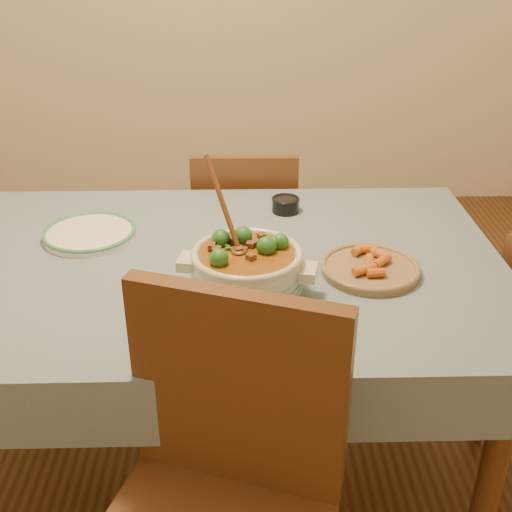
{
  "coord_description": "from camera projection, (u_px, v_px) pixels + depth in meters",
  "views": [
    {
      "loc": [
        0.08,
        -1.62,
        1.63
      ],
      "look_at": [
        0.12,
        -0.16,
        0.86
      ],
      "focal_mm": 45.0,
      "sensor_mm": 36.0,
      "label": 1
    }
  ],
  "objects": [
    {
      "name": "fried_plate",
      "position": [
        370.0,
        267.0,
        1.77
      ],
      "size": [
        0.28,
        0.28,
        0.05
      ],
      "rotation": [
        0.0,
        0.0,
        0.04
      ],
      "color": "olive",
      "rests_on": "dining_table"
    },
    {
      "name": "chair_far",
      "position": [
        245.0,
        236.0,
        2.6
      ],
      "size": [
        0.41,
        0.41,
        0.86
      ],
      "rotation": [
        0.0,
        0.0,
        3.12
      ],
      "color": "#572D1A",
      "rests_on": "floor"
    },
    {
      "name": "dining_table",
      "position": [
        214.0,
        288.0,
        1.89
      ],
      "size": [
        1.68,
        1.08,
        0.76
      ],
      "color": "brown",
      "rests_on": "floor"
    },
    {
      "name": "floor",
      "position": [
        220.0,
        454.0,
        2.2
      ],
      "size": [
        4.5,
        4.5,
        0.0
      ],
      "primitive_type": "plane",
      "color": "#492515",
      "rests_on": "ground"
    },
    {
      "name": "white_plate",
      "position": [
        90.0,
        233.0,
        1.97
      ],
      "size": [
        0.29,
        0.29,
        0.02
      ],
      "rotation": [
        0.0,
        0.0,
        0.02
      ],
      "color": "white",
      "rests_on": "dining_table"
    },
    {
      "name": "stew_casserole",
      "position": [
        247.0,
        266.0,
        1.66
      ],
      "size": [
        0.37,
        0.33,
        0.34
      ],
      "rotation": [
        0.0,
        0.0,
        -0.21
      ],
      "color": "beige",
      "rests_on": "dining_table"
    },
    {
      "name": "chair_near",
      "position": [
        220.0,
        500.0,
        1.32
      ],
      "size": [
        0.59,
        0.59,
        1.0
      ],
      "rotation": [
        0.0,
        0.0,
        -0.33
      ],
      "color": "#572D1A",
      "rests_on": "floor"
    },
    {
      "name": "condiment_bowl",
      "position": [
        286.0,
        204.0,
        2.14
      ],
      "size": [
        0.11,
        0.11,
        0.05
      ],
      "rotation": [
        0.0,
        0.0,
        0.27
      ],
      "color": "black",
      "rests_on": "dining_table"
    }
  ]
}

